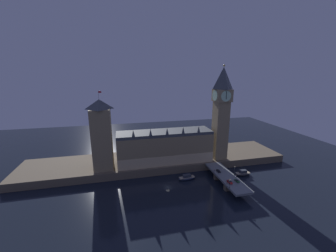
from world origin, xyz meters
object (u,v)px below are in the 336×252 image
Objects in this scene: pedestrian_mid_walk at (236,176)px; street_lamp_mid at (235,169)px; pedestrian_far_rail at (214,170)px; clock_tower at (221,111)px; car_northbound_trail at (230,182)px; victoria_tower at (102,135)px; pedestrian_near_rail at (227,183)px; boat_upstream at (187,178)px; street_lamp_near at (230,182)px; boat_downstream at (243,173)px; car_southbound_lead at (237,181)px; car_northbound_lead at (218,171)px.

street_lamp_mid reaches higher than pedestrian_mid_walk.
street_lamp_mid is (11.51, -8.05, 3.36)m from pedestrian_far_rail.
clock_tower is 16.60× the size of car_northbound_trail.
victoria_tower is 32.50× the size of pedestrian_near_rail.
boat_upstream is at bearing -19.49° from victoria_tower.
boat_downstream is at bearing 43.16° from street_lamp_near.
car_southbound_lead is at bearing 33.65° from street_lamp_near.
pedestrian_near_rail is 30.91m from boat_upstream.
street_lamp_near reaches higher than car_northbound_trail.
car_northbound_trail is 10.08m from pedestrian_mid_walk.
clock_tower is 5.78× the size of boat_upstream.
pedestrian_near_rail is 0.27× the size of street_lamp_mid.
clock_tower is 61.58m from street_lamp_near.
street_lamp_near is 34.46m from boat_upstream.
car_southbound_lead is 10.95m from street_lamp_near.
boat_downstream is (104.47, -24.99, -31.19)m from victoria_tower.
clock_tower is 42.15× the size of pedestrian_mid_walk.
victoria_tower is at bearing 166.55° from boat_downstream.
car_northbound_trail is 0.68× the size of street_lamp_mid.
street_lamp_near is 35.20m from boat_downstream.
victoria_tower reaches higher than boat_downstream.
street_lamp_mid is at bearing 42.56° from pedestrian_near_rail.
car_southbound_lead is (5.56, -16.11, -0.00)m from car_northbound_lead.
victoria_tower is 33.72× the size of pedestrian_far_rail.
boat_upstream is (-19.48, 27.11, -8.58)m from street_lamp_near.
boat_upstream is (-31.39, 12.39, -9.10)m from street_lamp_mid.
pedestrian_far_rail is at bearing 145.03° from street_lamp_mid.
clock_tower is 42.71× the size of pedestrian_near_rail.
pedestrian_mid_walk reaches higher than pedestrian_far_rail.
boat_downstream is (24.53, 19.23, -5.63)m from pedestrian_near_rail.
street_lamp_mid is 0.55× the size of boat_downstream.
clock_tower is 48.71m from street_lamp_mid.
pedestrian_far_rail is 0.26× the size of street_lamp_mid.
car_southbound_lead is at bearing -99.35° from clock_tower.
clock_tower is 44.31× the size of pedestrian_far_rail.
pedestrian_mid_walk is at bearing -96.47° from street_lamp_mid.
car_northbound_trail reaches higher than boat_upstream.
street_lamp_mid is (11.91, 14.72, 0.52)m from street_lamp_near.
pedestrian_far_rail is (0.00, 18.62, -0.04)m from pedestrian_near_rail.
car_southbound_lead is at bearing -25.74° from victoria_tower.
street_lamp_mid is at bearing 83.53° from pedestrian_mid_walk.
car_northbound_trail is 0.37× the size of boat_downstream.
victoria_tower is 94.86m from pedestrian_near_rail.
pedestrian_far_rail reaches higher than boat_downstream.
car_northbound_trail is 7.09m from street_lamp_near.
boat_downstream is (21.75, 1.45, -5.30)m from car_northbound_lead.
car_northbound_trail is 5.56m from car_southbound_lead.
boat_downstream is at bearing 1.42° from pedestrian_far_rail.
street_lamp_mid is 18.01m from boat_downstream.
victoria_tower is 8.62× the size of street_lamp_mid.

